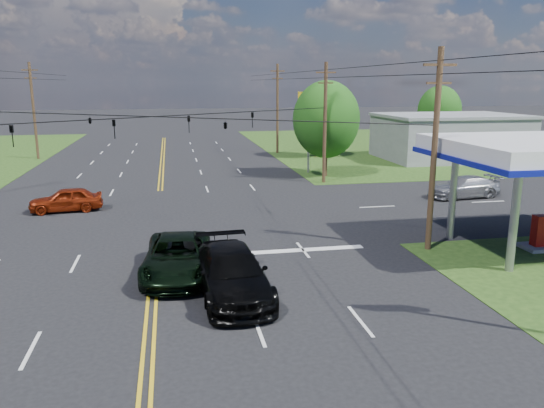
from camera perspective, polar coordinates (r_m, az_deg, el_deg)
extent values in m
plane|color=black|center=(32.74, -12.14, -1.37)|extent=(280.00, 280.00, 0.00)
cube|color=#1F3F14|center=(72.73, 17.27, 6.08)|extent=(46.00, 48.00, 0.03)
cube|color=silver|center=(25.37, -1.06, -5.26)|extent=(10.00, 0.50, 0.02)
cube|color=slate|center=(59.64, 18.53, 6.75)|extent=(14.00, 10.00, 4.40)
cylinder|color=#A5A5AA|center=(24.50, 24.61, -1.46)|extent=(0.36, 0.36, 4.65)
cylinder|color=#A5A5AA|center=(28.60, 18.89, 0.94)|extent=(0.36, 0.36, 4.65)
cube|color=maroon|center=(28.70, 26.89, -2.56)|extent=(0.70, 0.50, 1.50)
cylinder|color=#452F1D|center=(25.96, 17.05, 5.35)|extent=(0.28, 0.28, 9.50)
cube|color=#452F1D|center=(25.78, 17.64, 14.08)|extent=(1.60, 0.12, 0.12)
cube|color=#452F1D|center=(25.77, 17.52, 12.31)|extent=(1.20, 0.10, 0.10)
cylinder|color=#452F1D|center=(42.63, 5.71, 8.59)|extent=(0.28, 0.28, 9.50)
cube|color=#452F1D|center=(42.52, 5.83, 13.90)|extent=(1.60, 0.12, 0.12)
cube|color=#452F1D|center=(42.51, 5.80, 12.83)|extent=(1.20, 0.10, 0.10)
cylinder|color=#452F1D|center=(61.43, -24.25, 9.07)|extent=(0.28, 0.28, 10.00)
cube|color=#452F1D|center=(61.38, -24.62, 12.97)|extent=(1.60, 0.12, 0.12)
cube|color=#452F1D|center=(61.36, -24.55, 12.23)|extent=(1.20, 0.10, 0.10)
cylinder|color=#452F1D|center=(61.04, 0.59, 10.17)|extent=(0.28, 0.28, 10.00)
cube|color=#452F1D|center=(60.98, 0.60, 14.11)|extent=(1.60, 0.12, 0.12)
cube|color=#452F1D|center=(60.97, 0.60, 13.36)|extent=(1.20, 0.10, 0.10)
imported|color=black|center=(28.36, -26.16, 6.57)|extent=(0.17, 0.21, 1.05)
imported|color=black|center=(30.57, -16.60, 7.71)|extent=(0.17, 0.21, 1.05)
imported|color=black|center=(33.31, -8.93, 8.47)|extent=(0.17, 0.21, 1.05)
imported|color=black|center=(36.77, -2.12, 9.02)|extent=(0.17, 0.21, 1.05)
imported|color=black|center=(34.87, -19.00, 8.58)|extent=(1.24, 0.26, 0.50)
imported|color=black|center=(29.30, -5.04, 8.53)|extent=(1.24, 0.26, 0.50)
cylinder|color=black|center=(32.13, 11.60, 14.42)|extent=(0.04, 100.00, 0.04)
cylinder|color=black|center=(32.12, 11.56, 13.35)|extent=(0.04, 100.00, 0.04)
cylinder|color=#452F1D|center=(46.10, 5.76, 5.03)|extent=(0.36, 0.36, 3.30)
ellipsoid|color=#1C4412|center=(45.77, 5.85, 9.03)|extent=(5.70, 5.70, 6.60)
cylinder|color=#452F1D|center=(58.26, 4.76, 6.47)|extent=(0.36, 0.36, 2.86)
ellipsoid|color=#1C4412|center=(58.01, 4.82, 9.21)|extent=(4.94, 4.94, 5.72)
cylinder|color=#452F1D|center=(70.35, 17.39, 7.12)|extent=(0.36, 0.36, 3.08)
ellipsoid|color=#1C4412|center=(70.14, 17.56, 9.57)|extent=(5.32, 5.32, 6.16)
imported|color=black|center=(22.58, -10.16, -5.60)|extent=(3.18, 6.09, 1.64)
imported|color=black|center=(20.24, -4.32, -7.42)|extent=(2.80, 6.25, 1.78)
imported|color=maroon|center=(35.72, -21.28, 0.45)|extent=(4.58, 2.26, 1.50)
imported|color=#9B9CA0|center=(39.68, 19.94, 1.73)|extent=(5.36, 2.59, 1.50)
cylinder|color=#A5A5AA|center=(47.46, 3.98, 7.70)|extent=(0.20, 0.20, 7.26)
cube|color=yellow|center=(47.29, 4.03, 11.35)|extent=(2.00, 0.73, 1.00)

